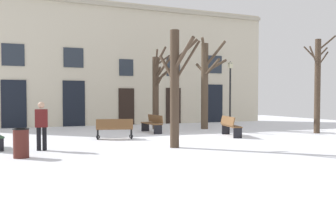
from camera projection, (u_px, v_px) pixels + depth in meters
The scene contains 12 objects.
ground_plane at pixel (185, 140), 14.94m from camera, with size 33.02×33.02×0.00m, color white.
building_facade at pixel (124, 64), 23.35m from camera, with size 20.64×0.60×7.83m.
tree_center at pixel (206, 82), 20.09m from camera, with size 2.06×2.48×5.00m.
tree_foreground at pixel (175, 85), 12.47m from camera, with size 0.96×1.98×4.06m.
tree_right_of_center at pixel (157, 88), 19.92m from camera, with size 1.60×1.89×4.63m.
tree_left_of_center at pixel (318, 83), 17.63m from camera, with size 2.72×1.54×4.88m.
streetlamp at pixel (230, 87), 22.22m from camera, with size 0.30×0.30×3.98m.
litter_bin at pixel (21, 143), 10.38m from camera, with size 0.46×0.46×0.85m.
bench_near_center_tree at pixel (115, 129), 15.10m from camera, with size 1.61×0.87×0.86m.
bench_by_litter_bin at pixel (230, 126), 16.30m from camera, with size 0.91×1.93×0.90m.
bench_far_corner at pixel (152, 123), 18.05m from camera, with size 0.55×1.87×0.88m.
person_by_shop_door at pixel (41, 124), 11.82m from camera, with size 0.41×0.28×1.59m.
Camera 1 is at (-6.31, -13.50, 1.72)m, focal length 38.70 mm.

